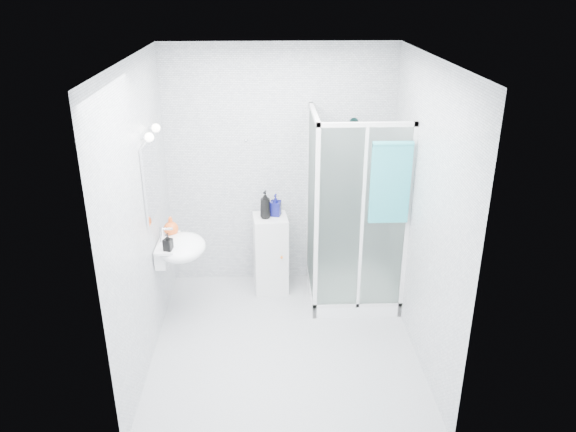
{
  "coord_description": "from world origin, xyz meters",
  "views": [
    {
      "loc": [
        -0.13,
        -4.38,
        3.16
      ],
      "look_at": [
        0.05,
        0.35,
        1.15
      ],
      "focal_mm": 35.0,
      "sensor_mm": 36.0,
      "label": 1
    }
  ],
  "objects_px": {
    "shampoo_bottle_a": "(265,205)",
    "shampoo_bottle_b": "(276,205)",
    "storage_cabinet": "(271,253)",
    "wall_basin": "(179,248)",
    "hand_towel": "(390,181)",
    "soap_dispenser_black": "(168,242)",
    "shower_enclosure": "(346,262)",
    "soap_dispenser_orange": "(171,226)"
  },
  "relations": [
    {
      "from": "storage_cabinet",
      "to": "soap_dispenser_orange",
      "type": "distance_m",
      "value": 1.18
    },
    {
      "from": "wall_basin",
      "to": "shampoo_bottle_b",
      "type": "height_order",
      "value": "shampoo_bottle_b"
    },
    {
      "from": "shampoo_bottle_b",
      "to": "soap_dispenser_black",
      "type": "xyz_separation_m",
      "value": [
        -1.0,
        -0.81,
        -0.02
      ]
    },
    {
      "from": "wall_basin",
      "to": "hand_towel",
      "type": "height_order",
      "value": "hand_towel"
    },
    {
      "from": "shampoo_bottle_a",
      "to": "soap_dispenser_black",
      "type": "relative_size",
      "value": 1.79
    },
    {
      "from": "shampoo_bottle_b",
      "to": "shampoo_bottle_a",
      "type": "bearing_deg",
      "value": -149.57
    },
    {
      "from": "wall_basin",
      "to": "shower_enclosure",
      "type": "bearing_deg",
      "value": 10.81
    },
    {
      "from": "shampoo_bottle_a",
      "to": "shampoo_bottle_b",
      "type": "height_order",
      "value": "shampoo_bottle_a"
    },
    {
      "from": "wall_basin",
      "to": "storage_cabinet",
      "type": "distance_m",
      "value": 1.11
    },
    {
      "from": "shower_enclosure",
      "to": "soap_dispenser_black",
      "type": "relative_size",
      "value": 12.03
    },
    {
      "from": "shampoo_bottle_a",
      "to": "shampoo_bottle_b",
      "type": "distance_m",
      "value": 0.13
    },
    {
      "from": "wall_basin",
      "to": "shampoo_bottle_b",
      "type": "relative_size",
      "value": 2.39
    },
    {
      "from": "shampoo_bottle_a",
      "to": "shampoo_bottle_b",
      "type": "xyz_separation_m",
      "value": [
        0.11,
        0.06,
        -0.03
      ]
    },
    {
      "from": "wall_basin",
      "to": "hand_towel",
      "type": "bearing_deg",
      "value": -2.48
    },
    {
      "from": "shampoo_bottle_a",
      "to": "soap_dispenser_black",
      "type": "xyz_separation_m",
      "value": [
        -0.89,
        -0.75,
        -0.06
      ]
    },
    {
      "from": "storage_cabinet",
      "to": "shampoo_bottle_b",
      "type": "relative_size",
      "value": 3.64
    },
    {
      "from": "wall_basin",
      "to": "soap_dispenser_black",
      "type": "bearing_deg",
      "value": -109.24
    },
    {
      "from": "hand_towel",
      "to": "soap_dispenser_orange",
      "type": "relative_size",
      "value": 4.19
    },
    {
      "from": "hand_towel",
      "to": "shower_enclosure",
      "type": "bearing_deg",
      "value": 127.63
    },
    {
      "from": "wall_basin",
      "to": "soap_dispenser_black",
      "type": "height_order",
      "value": "soap_dispenser_black"
    },
    {
      "from": "wall_basin",
      "to": "shampoo_bottle_a",
      "type": "xyz_separation_m",
      "value": [
        0.83,
        0.56,
        0.21
      ]
    },
    {
      "from": "shower_enclosure",
      "to": "soap_dispenser_orange",
      "type": "xyz_separation_m",
      "value": [
        -1.74,
        -0.16,
        0.51
      ]
    },
    {
      "from": "shampoo_bottle_a",
      "to": "soap_dispenser_black",
      "type": "height_order",
      "value": "shampoo_bottle_a"
    },
    {
      "from": "shower_enclosure",
      "to": "wall_basin",
      "type": "height_order",
      "value": "shower_enclosure"
    },
    {
      "from": "shampoo_bottle_b",
      "to": "shower_enclosure",
      "type": "bearing_deg",
      "value": -23.09
    },
    {
      "from": "wall_basin",
      "to": "soap_dispenser_black",
      "type": "relative_size",
      "value": 3.37
    },
    {
      "from": "soap_dispenser_black",
      "to": "shower_enclosure",
      "type": "bearing_deg",
      "value": 16.23
    },
    {
      "from": "hand_towel",
      "to": "shampoo_bottle_a",
      "type": "relative_size",
      "value": 2.61
    },
    {
      "from": "shower_enclosure",
      "to": "wall_basin",
      "type": "bearing_deg",
      "value": -169.19
    },
    {
      "from": "soap_dispenser_orange",
      "to": "soap_dispenser_black",
      "type": "bearing_deg",
      "value": -85.94
    },
    {
      "from": "shower_enclosure",
      "to": "storage_cabinet",
      "type": "bearing_deg",
      "value": 161.39
    },
    {
      "from": "shampoo_bottle_a",
      "to": "storage_cabinet",
      "type": "bearing_deg",
      "value": 19.72
    },
    {
      "from": "storage_cabinet",
      "to": "hand_towel",
      "type": "xyz_separation_m",
      "value": [
        1.09,
        -0.66,
        1.05
      ]
    },
    {
      "from": "shower_enclosure",
      "to": "shampoo_bottle_a",
      "type": "relative_size",
      "value": 6.73
    },
    {
      "from": "storage_cabinet",
      "to": "soap_dispenser_orange",
      "type": "relative_size",
      "value": 4.62
    },
    {
      "from": "hand_towel",
      "to": "soap_dispenser_orange",
      "type": "bearing_deg",
      "value": 173.24
    },
    {
      "from": "hand_towel",
      "to": "shampoo_bottle_a",
      "type": "bearing_deg",
      "value": 150.44
    },
    {
      "from": "soap_dispenser_orange",
      "to": "shampoo_bottle_b",
      "type": "bearing_deg",
      "value": 24.5
    },
    {
      "from": "shower_enclosure",
      "to": "shampoo_bottle_b",
      "type": "distance_m",
      "value": 0.94
    },
    {
      "from": "storage_cabinet",
      "to": "shampoo_bottle_b",
      "type": "bearing_deg",
      "value": 32.99
    },
    {
      "from": "shower_enclosure",
      "to": "shampoo_bottle_b",
      "type": "height_order",
      "value": "shower_enclosure"
    },
    {
      "from": "shower_enclosure",
      "to": "soap_dispenser_orange",
      "type": "relative_size",
      "value": 10.82
    }
  ]
}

